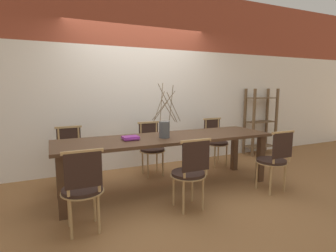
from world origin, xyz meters
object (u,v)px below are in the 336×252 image
chair_near_center (274,158)px  chair_far_center (215,140)px  vase_centerpiece (164,128)px  dining_table (168,143)px  book_stack (130,138)px  shelving_rack (260,122)px

chair_near_center → chair_far_center: same height
chair_far_center → vase_centerpiece: bearing=28.9°
dining_table → chair_near_center: size_ratio=3.49×
vase_centerpiece → book_stack: (-0.46, 0.06, -0.10)m
dining_table → vase_centerpiece: (-0.08, -0.05, 0.22)m
chair_near_center → vase_centerpiece: (-1.36, 0.65, 0.41)m
shelving_rack → chair_far_center: bearing=-167.4°
dining_table → book_stack: book_stack is taller
chair_far_center → vase_centerpiece: (-1.37, -0.75, 0.41)m
chair_near_center → dining_table: bearing=151.3°
dining_table → chair_near_center: (1.29, -0.70, -0.19)m
dining_table → shelving_rack: shelving_rack is taller
dining_table → chair_far_center: 1.48m
dining_table → chair_far_center: (1.29, 0.70, -0.19)m
chair_near_center → chair_far_center: (0.00, 1.41, 0.00)m
book_stack → dining_table: bearing=-0.7°
chair_far_center → shelving_rack: bearing=-167.4°
chair_near_center → vase_centerpiece: bearing=154.4°
chair_far_center → shelving_rack: size_ratio=0.62×
book_stack → shelving_rack: shelving_rack is taller
dining_table → book_stack: bearing=179.3°
dining_table → vase_centerpiece: vase_centerpiece is taller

